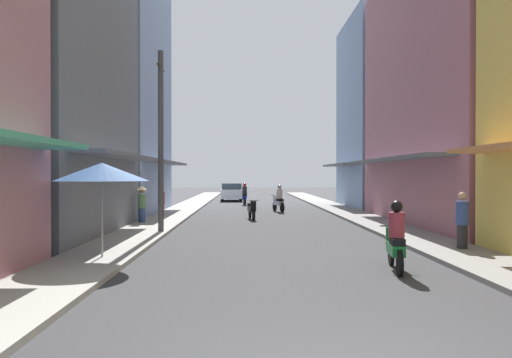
{
  "coord_description": "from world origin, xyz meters",
  "views": [
    {
      "loc": [
        -0.95,
        -4.75,
        2.15
      ],
      "look_at": [
        -0.37,
        21.79,
        1.92
      ],
      "focal_mm": 34.13,
      "sensor_mm": 36.0,
      "label": 1
    }
  ],
  "objects_px": {
    "motorbike_black": "(252,209)",
    "utility_pole": "(161,141)",
    "pedestrian_foreground": "(161,200)",
    "motorbike_blue": "(245,195)",
    "motorbike_green": "(395,240)",
    "parked_car": "(232,192)",
    "motorbike_silver": "(279,200)",
    "vendor_umbrella": "(102,172)",
    "pedestrian_midway": "(142,203)",
    "pedestrian_far": "(462,222)"
  },
  "relations": [
    {
      "from": "utility_pole",
      "to": "motorbike_green",
      "type": "bearing_deg",
      "value": -46.47
    },
    {
      "from": "motorbike_blue",
      "to": "motorbike_green",
      "type": "distance_m",
      "value": 24.3
    },
    {
      "from": "motorbike_blue",
      "to": "utility_pole",
      "type": "distance_m",
      "value": 17.78
    },
    {
      "from": "motorbike_black",
      "to": "utility_pole",
      "type": "xyz_separation_m",
      "value": [
        -3.35,
        -5.9,
        2.87
      ]
    },
    {
      "from": "motorbike_black",
      "to": "motorbike_silver",
      "type": "distance_m",
      "value": 5.02
    },
    {
      "from": "motorbike_silver",
      "to": "parked_car",
      "type": "bearing_deg",
      "value": 104.33
    },
    {
      "from": "motorbike_blue",
      "to": "pedestrian_foreground",
      "type": "bearing_deg",
      "value": -110.48
    },
    {
      "from": "pedestrian_midway",
      "to": "pedestrian_foreground",
      "type": "bearing_deg",
      "value": 84.69
    },
    {
      "from": "parked_car",
      "to": "pedestrian_foreground",
      "type": "relative_size",
      "value": 2.54
    },
    {
      "from": "motorbike_green",
      "to": "vendor_umbrella",
      "type": "relative_size",
      "value": 0.74
    },
    {
      "from": "motorbike_black",
      "to": "pedestrian_far",
      "type": "bearing_deg",
      "value": -60.83
    },
    {
      "from": "motorbike_green",
      "to": "motorbike_silver",
      "type": "bearing_deg",
      "value": 94.72
    },
    {
      "from": "motorbike_silver",
      "to": "motorbike_blue",
      "type": "bearing_deg",
      "value": 106.47
    },
    {
      "from": "vendor_umbrella",
      "to": "motorbike_black",
      "type": "bearing_deg",
      "value": 71.07
    },
    {
      "from": "motorbike_silver",
      "to": "pedestrian_far",
      "type": "xyz_separation_m",
      "value": [
        4.06,
        -14.91,
        0.13
      ]
    },
    {
      "from": "motorbike_blue",
      "to": "utility_pole",
      "type": "xyz_separation_m",
      "value": [
        -2.99,
        -17.33,
        2.67
      ]
    },
    {
      "from": "motorbike_black",
      "to": "pedestrian_foreground",
      "type": "height_order",
      "value": "pedestrian_foreground"
    },
    {
      "from": "motorbike_silver",
      "to": "pedestrian_foreground",
      "type": "height_order",
      "value": "pedestrian_foreground"
    },
    {
      "from": "motorbike_black",
      "to": "vendor_umbrella",
      "type": "relative_size",
      "value": 0.74
    },
    {
      "from": "pedestrian_midway",
      "to": "pedestrian_far",
      "type": "distance_m",
      "value": 12.85
    },
    {
      "from": "pedestrian_foreground",
      "to": "pedestrian_midway",
      "type": "bearing_deg",
      "value": -95.31
    },
    {
      "from": "motorbike_blue",
      "to": "motorbike_black",
      "type": "relative_size",
      "value": 1.0
    },
    {
      "from": "motorbike_green",
      "to": "pedestrian_foreground",
      "type": "bearing_deg",
      "value": 119.65
    },
    {
      "from": "motorbike_black",
      "to": "pedestrian_far",
      "type": "distance_m",
      "value": 11.64
    },
    {
      "from": "pedestrian_midway",
      "to": "motorbike_black",
      "type": "bearing_deg",
      "value": 28.82
    },
    {
      "from": "motorbike_black",
      "to": "vendor_umbrella",
      "type": "bearing_deg",
      "value": -108.93
    },
    {
      "from": "pedestrian_foreground",
      "to": "utility_pole",
      "type": "bearing_deg",
      "value": -80.38
    },
    {
      "from": "motorbike_silver",
      "to": "parked_car",
      "type": "distance_m",
      "value": 12.44
    },
    {
      "from": "parked_car",
      "to": "pedestrian_foreground",
      "type": "xyz_separation_m",
      "value": [
        -2.97,
        -16.29,
        0.19
      ]
    },
    {
      "from": "pedestrian_midway",
      "to": "pedestrian_foreground",
      "type": "distance_m",
      "value": 3.12
    },
    {
      "from": "motorbike_black",
      "to": "pedestrian_midway",
      "type": "height_order",
      "value": "pedestrian_midway"
    },
    {
      "from": "motorbike_blue",
      "to": "pedestrian_midway",
      "type": "bearing_deg",
      "value": -107.29
    },
    {
      "from": "pedestrian_foreground",
      "to": "motorbike_black",
      "type": "bearing_deg",
      "value": -6.57
    },
    {
      "from": "motorbike_blue",
      "to": "vendor_umbrella",
      "type": "relative_size",
      "value": 0.74
    },
    {
      "from": "pedestrian_far",
      "to": "utility_pole",
      "type": "relative_size",
      "value": 0.25
    },
    {
      "from": "motorbike_blue",
      "to": "motorbike_green",
      "type": "xyz_separation_m",
      "value": [
        3.41,
        -24.06,
        0.0
      ]
    },
    {
      "from": "motorbike_silver",
      "to": "vendor_umbrella",
      "type": "relative_size",
      "value": 0.72
    },
    {
      "from": "pedestrian_foreground",
      "to": "motorbike_blue",
      "type": "bearing_deg",
      "value": 69.52
    },
    {
      "from": "motorbike_green",
      "to": "pedestrian_far",
      "type": "distance_m",
      "value": 3.61
    },
    {
      "from": "pedestrian_foreground",
      "to": "pedestrian_far",
      "type": "relative_size",
      "value": 0.98
    },
    {
      "from": "pedestrian_midway",
      "to": "vendor_umbrella",
      "type": "xyz_separation_m",
      "value": [
        0.86,
        -8.68,
        1.28
      ]
    },
    {
      "from": "motorbike_green",
      "to": "motorbike_silver",
      "type": "height_order",
      "value": "same"
    },
    {
      "from": "motorbike_green",
      "to": "pedestrian_foreground",
      "type": "distance_m",
      "value": 15.13
    },
    {
      "from": "motorbike_black",
      "to": "motorbike_silver",
      "type": "bearing_deg",
      "value": 71.28
    },
    {
      "from": "motorbike_silver",
      "to": "utility_pole",
      "type": "height_order",
      "value": "utility_pole"
    },
    {
      "from": "motorbike_silver",
      "to": "vendor_umbrella",
      "type": "xyz_separation_m",
      "value": [
        -5.48,
        -16.04,
        1.52
      ]
    },
    {
      "from": "motorbike_blue",
      "to": "pedestrian_midway",
      "type": "distance_m",
      "value": 14.69
    },
    {
      "from": "pedestrian_far",
      "to": "vendor_umbrella",
      "type": "relative_size",
      "value": 0.68
    },
    {
      "from": "motorbike_silver",
      "to": "pedestrian_far",
      "type": "bearing_deg",
      "value": -74.77
    },
    {
      "from": "pedestrian_far",
      "to": "utility_pole",
      "type": "distance_m",
      "value": 10.29
    }
  ]
}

